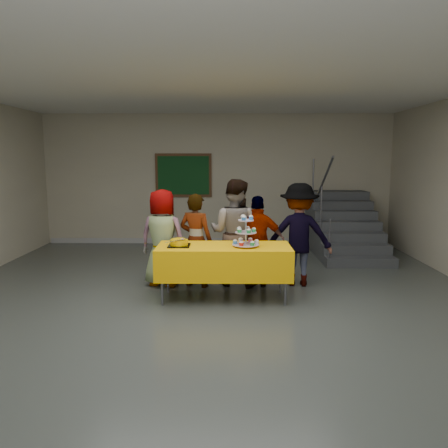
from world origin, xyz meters
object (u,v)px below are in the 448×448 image
at_px(bear_cake, 179,242).
at_px(noticeboard, 183,175).
at_px(bake_table, 224,261).
at_px(schoolchild_a, 163,238).
at_px(cupcake_stand, 246,235).
at_px(staircase, 342,229).
at_px(schoolchild_d, 258,242).
at_px(schoolchild_e, 299,235).
at_px(schoolchild_b, 196,240).
at_px(schoolchild_c, 234,233).

bearing_deg(bear_cake, noticeboard, 94.82).
relative_size(bear_cake, noticeboard, 0.28).
height_order(bake_table, schoolchild_a, schoolchild_a).
relative_size(cupcake_stand, schoolchild_a, 0.29).
bearing_deg(bake_table, schoolchild_a, 145.54).
bearing_deg(staircase, bake_table, -127.66).
relative_size(bake_table, cupcake_stand, 4.22).
distance_m(cupcake_stand, schoolchild_d, 0.74).
height_order(schoolchild_d, schoolchild_e, schoolchild_e).
height_order(cupcake_stand, schoolchild_d, schoolchild_d).
bearing_deg(bake_table, schoolchild_e, 31.53).
bearing_deg(schoolchild_b, schoolchild_a, 16.06).
bearing_deg(schoolchild_a, schoolchild_d, -166.95).
bearing_deg(staircase, schoolchild_b, -138.25).
distance_m(cupcake_stand, noticeboard, 4.38).
relative_size(bear_cake, schoolchild_c, 0.21).
height_order(bake_table, staircase, staircase).
distance_m(schoolchild_a, schoolchild_e, 2.14).
bearing_deg(schoolchild_b, schoolchild_d, -159.08).
xyz_separation_m(schoolchild_a, schoolchild_b, (0.52, -0.04, -0.03)).
bearing_deg(schoolchild_d, schoolchild_b, 4.47).
bearing_deg(cupcake_stand, schoolchild_b, 138.13).
distance_m(bake_table, bear_cake, 0.68).
bearing_deg(bear_cake, schoolchild_b, 74.11).
distance_m(schoolchild_b, noticeboard, 3.62).
height_order(schoolchild_a, schoolchild_d, schoolchild_a).
distance_m(bake_table, schoolchild_d, 0.83).
bearing_deg(schoolchild_a, bear_cake, 130.55).
xyz_separation_m(bear_cake, noticeboard, (-0.35, 4.12, 0.77)).
relative_size(schoolchild_a, schoolchild_e, 0.94).
relative_size(cupcake_stand, schoolchild_c, 0.27).
bearing_deg(noticeboard, schoolchild_d, -66.61).
bearing_deg(bear_cake, schoolchild_c, 43.40).
xyz_separation_m(schoolchild_c, schoolchild_d, (0.37, -0.09, -0.13)).
height_order(bake_table, schoolchild_d, schoolchild_d).
height_order(bear_cake, schoolchild_c, schoolchild_c).
height_order(schoolchild_b, staircase, staircase).
distance_m(bake_table, cupcake_stand, 0.49).
xyz_separation_m(schoolchild_b, schoolchild_d, (0.97, 0.00, -0.02)).
height_order(bear_cake, staircase, staircase).
bearing_deg(bake_table, cupcake_stand, -9.29).
xyz_separation_m(bake_table, schoolchild_b, (-0.44, 0.62, 0.17)).
height_order(cupcake_stand, schoolchild_a, schoolchild_a).
bearing_deg(staircase, schoolchild_e, -117.88).
xyz_separation_m(cupcake_stand, staircase, (2.20, 3.30, -0.45)).
bearing_deg(schoolchild_c, schoolchild_b, 28.61).
relative_size(schoolchild_b, staircase, 0.61).
xyz_separation_m(bake_table, schoolchild_c, (0.16, 0.71, 0.28)).
xyz_separation_m(schoolchild_c, staircase, (2.35, 2.54, -0.35)).
bearing_deg(bake_table, schoolchild_d, 49.85).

